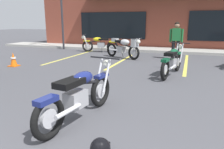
{
  "coord_description": "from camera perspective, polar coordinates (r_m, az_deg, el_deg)",
  "views": [
    {
      "loc": [
        1.42,
        -0.67,
        1.65
      ],
      "look_at": [
        -0.12,
        3.6,
        0.55
      ],
      "focal_mm": 34.57,
      "sensor_mm": 36.0,
      "label": 1
    }
  ],
  "objects": [
    {
      "name": "brick_storefront_building",
      "position": [
        16.86,
        15.41,
        14.49
      ],
      "size": [
        17.51,
        7.0,
        4.07
      ],
      "color": "brown",
      "rests_on": "ground_plane"
    },
    {
      "name": "person_in_shorts_foreground",
      "position": [
        10.21,
        16.61,
        9.15
      ],
      "size": [
        0.6,
        0.29,
        1.68
      ],
      "color": "black",
      "rests_on": "ground_plane"
    },
    {
      "name": "motorcycle_red_sportbike",
      "position": [
        10.16,
        3.18,
        7.27
      ],
      "size": [
        1.94,
        1.21,
        0.98
      ],
      "color": "black",
      "rests_on": "ground_plane"
    },
    {
      "name": "motorcycle_foreground_classic",
      "position": [
        3.73,
        -8.6,
        -5.12
      ],
      "size": [
        0.72,
        2.1,
        0.98
      ],
      "color": "black",
      "rests_on": "ground_plane"
    },
    {
      "name": "motorcycle_black_cruiser",
      "position": [
        12.37,
        -3.35,
        8.1
      ],
      "size": [
        2.1,
        0.79,
        0.98
      ],
      "color": "black",
      "rests_on": "ground_plane"
    },
    {
      "name": "helmet_on_pavement",
      "position": [
        2.84,
        -3.1,
        -18.82
      ],
      "size": [
        0.26,
        0.26,
        0.26
      ],
      "color": "black",
      "rests_on": "ground_plane"
    },
    {
      "name": "sidewalk_kerb",
      "position": [
        13.07,
        13.44,
        6.32
      ],
      "size": [
        22.0,
        1.8,
        0.14
      ],
      "primitive_type": "cube",
      "color": "#A8A59E",
      "rests_on": "ground_plane"
    },
    {
      "name": "ground_plane",
      "position": [
        5.1,
        2.49,
        -5.29
      ],
      "size": [
        80.0,
        80.0,
        0.0
      ],
      "primitive_type": "plane",
      "color": "#47474C"
    },
    {
      "name": "motorcycle_blue_standard",
      "position": [
        7.09,
        15.69,
        3.48
      ],
      "size": [
        0.77,
        2.09,
        0.98
      ],
      "color": "black",
      "rests_on": "ground_plane"
    },
    {
      "name": "traffic_cone",
      "position": [
        9.13,
        -24.62,
        3.62
      ],
      "size": [
        0.34,
        0.34,
        0.53
      ],
      "color": "orange",
      "rests_on": "ground_plane"
    },
    {
      "name": "painted_stall_lines",
      "position": [
        9.55,
        10.91,
        3.45
      ],
      "size": [
        8.18,
        4.8,
        0.01
      ],
      "color": "#DBCC4C",
      "rests_on": "ground_plane"
    }
  ]
}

